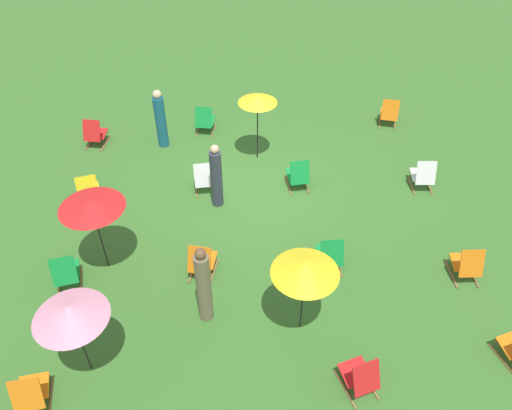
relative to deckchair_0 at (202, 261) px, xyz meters
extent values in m
plane|color=#386B28|center=(-1.23, -2.73, -0.37)|extent=(40.00, 40.00, 0.00)
cube|color=olive|center=(-0.23, 0.00, -0.35)|extent=(0.23, 0.74, 0.04)
cube|color=olive|center=(0.20, -0.11, -0.35)|extent=(0.23, 0.74, 0.04)
cube|color=orange|center=(-0.04, -0.15, -0.10)|extent=(0.57, 0.54, 0.13)
cube|color=orange|center=(0.04, 0.14, 0.18)|extent=(0.53, 0.36, 0.57)
cylinder|color=olive|center=(-0.09, -0.34, -0.17)|extent=(0.43, 0.14, 0.03)
cube|color=olive|center=(2.77, -5.04, -0.35)|extent=(0.19, 0.75, 0.04)
cube|color=olive|center=(3.20, -5.13, -0.35)|extent=(0.19, 0.75, 0.04)
cube|color=red|center=(2.97, -5.19, -0.10)|extent=(0.56, 0.52, 0.13)
cube|color=red|center=(3.03, -4.89, 0.18)|extent=(0.52, 0.34, 0.57)
cylinder|color=olive|center=(2.93, -5.38, -0.17)|extent=(0.44, 0.12, 0.03)
cube|color=olive|center=(-5.36, 2.50, -0.35)|extent=(0.25, 0.74, 0.04)
cylinder|color=olive|center=(-5.49, 2.15, -0.17)|extent=(0.43, 0.15, 0.03)
cube|color=olive|center=(-2.59, -2.81, -0.35)|extent=(0.11, 0.76, 0.04)
cube|color=olive|center=(-2.15, -2.77, -0.35)|extent=(0.11, 0.76, 0.04)
cube|color=#148C38|center=(-2.36, -2.89, -0.10)|extent=(0.52, 0.48, 0.13)
cube|color=#148C38|center=(-2.39, -2.59, 0.18)|extent=(0.50, 0.29, 0.57)
cylinder|color=olive|center=(-2.34, -3.09, -0.17)|extent=(0.44, 0.07, 0.03)
cube|color=olive|center=(2.54, 2.61, -0.35)|extent=(0.14, 0.76, 0.04)
cube|color=olive|center=(2.98, 2.67, -0.35)|extent=(0.14, 0.76, 0.04)
cube|color=orange|center=(2.77, 2.54, -0.10)|extent=(0.53, 0.49, 0.13)
cube|color=orange|center=(2.73, 2.84, 0.18)|extent=(0.51, 0.31, 0.57)
cylinder|color=olive|center=(2.80, 2.35, -0.17)|extent=(0.44, 0.09, 0.03)
cube|color=olive|center=(-5.70, -2.54, -0.35)|extent=(0.09, 0.76, 0.04)
cube|color=olive|center=(-5.27, -2.57, -0.35)|extent=(0.09, 0.76, 0.04)
cube|color=white|center=(-5.49, -2.65, -0.10)|extent=(0.51, 0.47, 0.13)
cube|color=white|center=(-5.47, -2.35, 0.18)|extent=(0.50, 0.28, 0.57)
cylinder|color=olive|center=(-5.51, -2.85, -0.17)|extent=(0.44, 0.06, 0.03)
cube|color=olive|center=(-5.63, 0.45, -0.35)|extent=(0.07, 0.76, 0.04)
cube|color=olive|center=(-5.19, 0.43, -0.35)|extent=(0.07, 0.76, 0.04)
cube|color=orange|center=(-5.42, 0.34, -0.10)|extent=(0.50, 0.45, 0.13)
cube|color=orange|center=(-5.40, 0.64, 0.18)|extent=(0.49, 0.27, 0.57)
cylinder|color=olive|center=(-5.43, 0.14, -0.17)|extent=(0.44, 0.05, 0.03)
cube|color=olive|center=(-0.25, -2.87, -0.35)|extent=(0.09, 0.76, 0.04)
cube|color=olive|center=(0.19, -2.84, -0.35)|extent=(0.09, 0.76, 0.04)
cube|color=white|center=(-0.02, -2.96, -0.10)|extent=(0.51, 0.47, 0.13)
cube|color=white|center=(-0.05, -2.66, 0.18)|extent=(0.50, 0.28, 0.57)
cylinder|color=olive|center=(-0.01, -3.16, -0.17)|extent=(0.44, 0.06, 0.03)
cube|color=olive|center=(-2.85, 2.69, -0.35)|extent=(0.26, 0.74, 0.04)
cube|color=olive|center=(-2.43, 2.82, -0.35)|extent=(0.26, 0.74, 0.04)
cube|color=red|center=(-2.61, 2.66, -0.10)|extent=(0.59, 0.55, 0.13)
cube|color=red|center=(-2.70, 2.95, 0.18)|extent=(0.53, 0.38, 0.57)
cylinder|color=olive|center=(-2.55, 2.47, -0.17)|extent=(0.43, 0.16, 0.03)
cube|color=olive|center=(2.52, 0.00, -0.35)|extent=(0.18, 0.75, 0.04)
cube|color=olive|center=(2.95, 0.09, -0.35)|extent=(0.18, 0.75, 0.04)
cube|color=#148C38|center=(2.76, -0.05, -0.10)|extent=(0.56, 0.52, 0.13)
cube|color=#148C38|center=(2.70, 0.24, 0.18)|extent=(0.52, 0.34, 0.57)
cylinder|color=olive|center=(2.80, -0.25, -0.17)|extent=(0.44, 0.11, 0.03)
cube|color=olive|center=(-2.88, -0.05, -0.35)|extent=(0.05, 0.76, 0.04)
cube|color=olive|center=(-2.44, -0.04, -0.35)|extent=(0.05, 0.76, 0.04)
cube|color=#148C38|center=(-2.66, -0.14, -0.10)|extent=(0.49, 0.44, 0.13)
cube|color=#148C38|center=(-2.67, 0.16, 0.18)|extent=(0.49, 0.26, 0.57)
cylinder|color=olive|center=(-2.66, -0.34, -0.17)|extent=(0.44, 0.04, 0.03)
cube|color=olive|center=(-5.69, -5.50, -0.35)|extent=(0.24, 0.74, 0.04)
cube|color=olive|center=(-5.26, -5.62, -0.35)|extent=(0.24, 0.74, 0.04)
cube|color=orange|center=(-5.50, -5.66, -0.10)|extent=(0.58, 0.54, 0.13)
cube|color=orange|center=(-5.42, -5.37, 0.18)|extent=(0.53, 0.37, 0.57)
cylinder|color=olive|center=(-5.55, -5.85, -0.17)|extent=(0.43, 0.14, 0.03)
cube|color=olive|center=(2.53, -2.61, -0.35)|extent=(0.21, 0.75, 0.04)
cube|color=olive|center=(2.96, -2.51, -0.35)|extent=(0.21, 0.75, 0.04)
cube|color=yellow|center=(2.77, -2.66, -0.10)|extent=(0.57, 0.53, 0.13)
cube|color=yellow|center=(2.70, -2.37, 0.18)|extent=(0.52, 0.35, 0.57)
cylinder|color=olive|center=(2.81, -2.85, -0.17)|extent=(0.43, 0.13, 0.03)
cube|color=olive|center=(-0.27, -5.51, -0.35)|extent=(0.18, 0.75, 0.04)
cube|color=olive|center=(0.16, -5.60, -0.35)|extent=(0.18, 0.75, 0.04)
cube|color=#148C38|center=(-0.08, -5.65, -0.10)|extent=(0.55, 0.52, 0.13)
cube|color=#148C38|center=(-0.02, -5.36, 0.18)|extent=(0.52, 0.34, 0.57)
cylinder|color=olive|center=(-0.12, -5.85, -0.17)|extent=(0.44, 0.11, 0.03)
cylinder|color=black|center=(2.02, -0.36, 0.55)|extent=(0.03, 0.03, 1.83)
cone|color=red|center=(2.02, -0.36, 1.38)|extent=(1.29, 1.29, 0.21)
cylinder|color=black|center=(1.96, 2.08, 0.49)|extent=(0.03, 0.03, 1.72)
cone|color=pink|center=(1.96, 2.08, 1.23)|extent=(1.22, 1.22, 0.28)
cylinder|color=black|center=(-1.46, -4.09, 0.58)|extent=(0.03, 0.03, 1.90)
cone|color=yellow|center=(-1.46, -4.09, 1.43)|extent=(0.99, 0.99, 0.23)
cylinder|color=black|center=(-1.85, 1.48, 0.53)|extent=(0.03, 0.03, 1.79)
cone|color=yellow|center=(-1.85, 1.48, 1.31)|extent=(1.20, 1.20, 0.29)
cylinder|color=#195972|center=(1.12, -4.89, 0.37)|extent=(0.39, 0.39, 1.48)
sphere|color=beige|center=(1.12, -4.89, 1.21)|extent=(0.23, 0.23, 0.23)
cylinder|color=#333847|center=(-0.35, -2.24, 0.38)|extent=(0.35, 0.35, 1.50)
sphere|color=tan|center=(-0.35, -2.24, 1.22)|extent=(0.20, 0.20, 0.20)
cylinder|color=#72664C|center=(-0.08, 1.10, 0.46)|extent=(0.29, 0.29, 1.65)
sphere|color=brown|center=(-0.08, 1.10, 1.37)|extent=(0.20, 0.20, 0.20)
camera|label=1|loc=(-0.59, 7.15, 7.67)|focal=35.44mm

